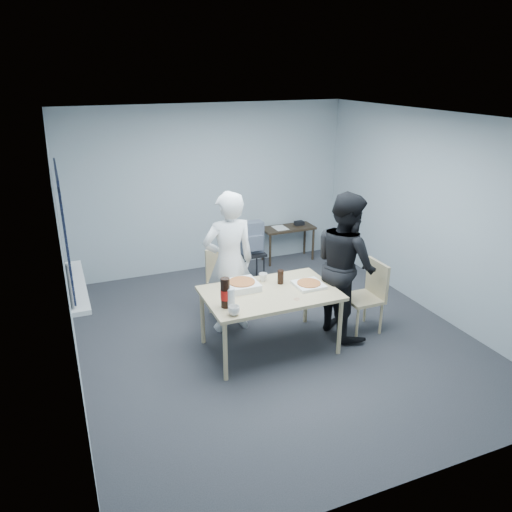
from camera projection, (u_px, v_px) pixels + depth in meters
name	position (u px, v px, depth m)	size (l,w,h in m)	color
room	(66.00, 237.00, 5.17)	(5.00, 5.00, 5.00)	#2A2A2F
dining_table	(270.00, 297.00, 5.63)	(1.49, 0.94, 0.72)	#C9BC83
chair_far	(224.00, 278.00, 6.51)	(0.42, 0.42, 0.89)	#C9BC83
chair_right	(369.00, 292.00, 6.12)	(0.42, 0.42, 0.89)	#C9BC83
person_white	(229.00, 263.00, 6.01)	(0.65, 0.42, 1.77)	white
person_black	(345.00, 265.00, 5.95)	(0.86, 0.47, 1.77)	black
side_table	(288.00, 232.00, 8.36)	(0.88, 0.39, 0.58)	#342619
stool	(252.00, 259.00, 7.49)	(0.36, 0.36, 0.50)	black
backpack	(252.00, 238.00, 7.35)	(0.34, 0.25, 0.47)	slate
pizza_box_a	(242.00, 285.00, 5.69)	(0.36, 0.36, 0.09)	white
pizza_box_b	(309.00, 284.00, 5.75)	(0.32, 0.32, 0.05)	white
mug_a	(234.00, 311.00, 5.08)	(0.12, 0.12, 0.10)	white
mug_b	(263.00, 277.00, 5.88)	(0.10, 0.10, 0.09)	white
cola_glass	(281.00, 277.00, 5.80)	(0.07, 0.07, 0.16)	black
soda_bottle	(225.00, 293.00, 5.21)	(0.10, 0.10, 0.33)	black
plastic_cups	(231.00, 298.00, 5.22)	(0.09, 0.09, 0.21)	silver
rubber_band	(297.00, 299.00, 5.43)	(0.06, 0.06, 0.00)	red
papers	(280.00, 228.00, 8.29)	(0.21, 0.28, 0.00)	white
black_box	(299.00, 223.00, 8.44)	(0.15, 0.11, 0.07)	black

